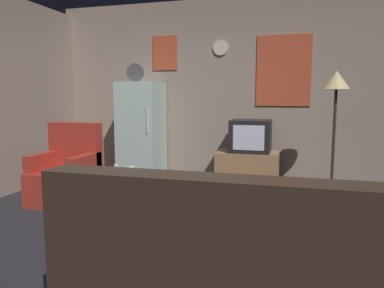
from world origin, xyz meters
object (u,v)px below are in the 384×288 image
coffee_table (134,198)px  mug_ceramic_tan (146,176)px  fridge (141,132)px  armchair (67,175)px  mug_ceramic_white (131,170)px  couch (225,281)px  book_stack (295,189)px  wine_glass (116,171)px  remote_control (143,175)px  crt_tv (251,136)px  tv_stand (248,170)px  standing_lamp (336,90)px

coffee_table → mug_ceramic_tan: size_ratio=8.00×
fridge → armchair: 1.44m
mug_ceramic_white → couch: size_ratio=0.05×
mug_ceramic_white → book_stack: bearing=34.6°
fridge → wine_glass: size_ratio=11.80×
fridge → mug_ceramic_tan: bearing=-65.3°
fridge → remote_control: (0.68, -1.52, -0.32)m
crt_tv → couch: size_ratio=0.32×
mug_ceramic_white → mug_ceramic_tan: size_ratio=1.00×
wine_glass → coffee_table: bearing=14.5°
mug_ceramic_tan → fridge: bearing=114.7°
crt_tv → book_stack: 0.92m
tv_stand → mug_ceramic_white: bearing=-129.6°
tv_stand → crt_tv: 0.49m
standing_lamp → mug_ceramic_tan: standing_lamp is taller
mug_ceramic_tan → couch: bearing=-55.1°
remote_control → armchair: 1.12m
remote_control → couch: couch is taller
wine_glass → remote_control: 0.29m
fridge → crt_tv: size_ratio=3.28×
fridge → crt_tv: 1.66m
couch → remote_control: bearing=124.5°
fridge → remote_control: size_ratio=11.80×
fridge → couch: (1.91, -3.32, -0.44)m
crt_tv → mug_ceramic_tan: size_ratio=6.00×
book_stack → crt_tv: bearing=167.4°
fridge → tv_stand: fridge is taller
tv_stand → standing_lamp: standing_lamp is taller
coffee_table → fridge: bearing=110.5°
fridge → coffee_table: 1.82m
crt_tv → standing_lamp: standing_lamp is taller
wine_glass → book_stack: 2.38m
coffee_table → couch: couch is taller
coffee_table → standing_lamp: bearing=30.6°
coffee_table → armchair: 1.09m
coffee_table → remote_control: remote_control is taller
fridge → mug_ceramic_white: 1.56m
crt_tv → mug_ceramic_tan: bearing=-119.2°
armchair → standing_lamp: bearing=16.4°
couch → standing_lamp: bearing=74.9°
book_stack → armchair: bearing=-157.9°
crt_tv → mug_ceramic_white: crt_tv is taller
mug_ceramic_white → couch: bearing=-52.9°
armchair → couch: size_ratio=0.56×
fridge → remote_control: 1.69m
tv_stand → coffee_table: bearing=-123.3°
mug_ceramic_white → remote_control: (0.18, -0.07, -0.03)m
fridge → book_stack: (2.28, -0.22, -0.68)m
armchair → crt_tv: bearing=30.6°
tv_stand → book_stack: size_ratio=3.96×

